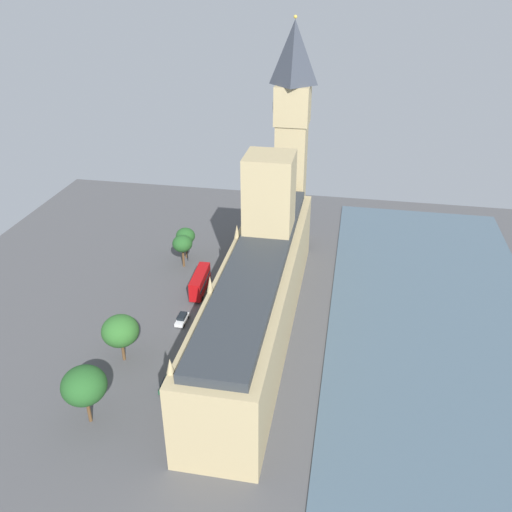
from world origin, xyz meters
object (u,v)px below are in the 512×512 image
double_decker_bus_trailing (200,282)px  plane_tree_leading (84,386)px  plane_tree_far_end (182,244)px  street_lamp_opposite_hall (187,246)px  plane_tree_under_trees (185,236)px  pedestrian_by_river_gate (203,351)px  car_dark_green_midblock (167,385)px  pedestrian_near_tower (240,262)px  plane_tree_kerbside (120,331)px  clock_tower (292,135)px  parliament_building (259,285)px  car_white_corner (182,319)px

double_decker_bus_trailing → plane_tree_leading: 41.81m
double_decker_bus_trailing → plane_tree_far_end: size_ratio=1.29×
plane_tree_leading → street_lamp_opposite_hall: (0.17, -54.33, -3.28)m
plane_tree_leading → plane_tree_under_trees: bearing=-89.0°
plane_tree_leading → plane_tree_far_end: plane_tree_leading is taller
pedestrian_by_river_gate → plane_tree_leading: bearing=55.4°
car_dark_green_midblock → pedestrian_near_tower: car_dark_green_midblock is taller
plane_tree_kerbside → plane_tree_far_end: (-0.42, -35.98, -0.37)m
pedestrian_near_tower → plane_tree_leading: bearing=-137.4°
clock_tower → pedestrian_by_river_gate: 58.14m
plane_tree_far_end → plane_tree_under_trees: plane_tree_far_end is taller
plane_tree_far_end → plane_tree_under_trees: bearing=-82.1°
street_lamp_opposite_hall → plane_tree_far_end: bearing=87.0°
pedestrian_by_river_gate → pedestrian_near_tower: size_ratio=1.11×
clock_tower → pedestrian_by_river_gate: size_ratio=33.00×
plane_tree_kerbside → plane_tree_under_trees: size_ratio=1.18×
pedestrian_near_tower → parliament_building: bearing=-103.3°
car_dark_green_midblock → pedestrian_by_river_gate: car_dark_green_midblock is taller
plane_tree_kerbside → street_lamp_opposite_hall: size_ratio=1.63×
pedestrian_by_river_gate → plane_tree_under_trees: bearing=-69.3°
clock_tower → parliament_building: bearing=88.9°
plane_tree_leading → plane_tree_under_trees: (0.93, -55.95, -1.43)m
street_lamp_opposite_hall → pedestrian_near_tower: bearing=-178.0°
parliament_building → pedestrian_by_river_gate: (8.76, 10.91, -8.78)m
plane_tree_under_trees → street_lamp_opposite_hall: plane_tree_under_trees is taller
parliament_building → plane_tree_under_trees: 34.32m
car_dark_green_midblock → plane_tree_kerbside: (10.45, -6.18, 5.60)m
plane_tree_leading → plane_tree_far_end: 51.53m
car_white_corner → car_dark_green_midblock: 19.82m
parliament_building → street_lamp_opposite_hall: parliament_building is taller
plane_tree_kerbside → plane_tree_under_trees: (0.20, -40.42, -0.56)m
parliament_building → clock_tower: 43.65m
pedestrian_by_river_gate → parliament_building: bearing=-129.5°
pedestrian_by_river_gate → plane_tree_leading: plane_tree_leading is taller
clock_tower → plane_tree_leading: bearing=72.0°
car_white_corner → pedestrian_by_river_gate: (-6.96, 9.07, -0.14)m
pedestrian_by_river_gate → plane_tree_kerbside: plane_tree_kerbside is taller
plane_tree_far_end → car_dark_green_midblock: bearing=103.4°
double_decker_bus_trailing → plane_tree_leading: (6.80, 40.98, 4.71)m
parliament_building → car_dark_green_midblock: 26.14m
clock_tower → plane_tree_far_end: 37.09m
parliament_building → car_white_corner: parliament_building is taller
clock_tower → plane_tree_leading: clock_tower is taller
plane_tree_far_end → pedestrian_near_tower: bearing=-166.1°
double_decker_bus_trailing → plane_tree_far_end: (7.12, -10.54, 3.48)m
double_decker_bus_trailing → pedestrian_by_river_gate: bearing=-75.4°
plane_tree_leading → plane_tree_kerbside: plane_tree_leading is taller
clock_tower → pedestrian_near_tower: 33.21m
double_decker_bus_trailing → plane_tree_kerbside: bearing=-109.0°
plane_tree_leading → pedestrian_by_river_gate: bearing=-123.9°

